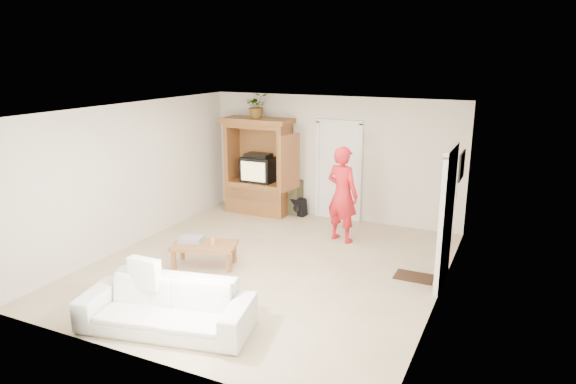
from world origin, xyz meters
name	(u,v)px	position (x,y,z in m)	size (l,w,h in m)	color
floor	(268,266)	(0.00, 0.00, 0.00)	(6.00, 6.00, 0.00)	tan
ceiling	(266,109)	(0.00, 0.00, 2.60)	(6.00, 6.00, 0.00)	white
wall_back	(333,158)	(0.00, 3.00, 1.30)	(5.50, 5.50, 0.00)	silver
wall_front	(140,255)	(0.00, -3.00, 1.30)	(5.50, 5.50, 0.00)	silver
wall_left	(133,175)	(-2.75, 0.00, 1.30)	(6.00, 6.00, 0.00)	silver
wall_right	(444,213)	(2.75, 0.00, 1.30)	(6.00, 6.00, 0.00)	silver
armoire	(259,172)	(-1.58, 2.66, 0.91)	(1.82, 1.14, 2.10)	brown
door_back	(338,172)	(0.15, 2.97, 1.02)	(0.85, 0.05, 2.04)	white
doorway_right	(447,220)	(2.73, 0.60, 1.02)	(0.05, 0.90, 2.04)	black
framed_picture	(462,166)	(2.73, 1.90, 1.60)	(0.03, 0.60, 0.48)	black
doormat	(414,277)	(2.30, 0.60, 0.01)	(0.60, 0.40, 0.02)	#382316
plant	(257,106)	(-1.60, 2.63, 2.37)	(0.48, 0.41, 0.53)	#4C7238
man	(342,194)	(0.68, 1.71, 0.91)	(0.66, 0.43, 1.81)	red
sofa	(166,306)	(-0.24, -2.34, 0.32)	(2.19, 0.86, 0.64)	silver
coffee_table	(204,247)	(-0.96, -0.42, 0.34)	(1.17, 0.87, 0.39)	olive
towel	(191,239)	(-1.23, -0.42, 0.43)	(0.38, 0.28, 0.08)	#E24B94
candle	(213,241)	(-0.82, -0.37, 0.44)	(0.08, 0.08, 0.10)	tan
backpack_black	(299,207)	(-0.66, 2.77, 0.19)	(0.31, 0.18, 0.38)	black
backpack_olive	(292,197)	(-0.87, 2.85, 0.38)	(0.40, 0.30, 0.77)	#47442B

